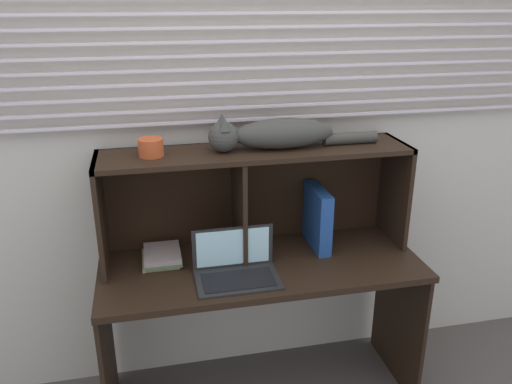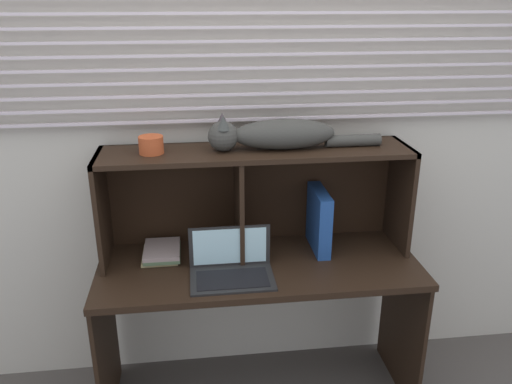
# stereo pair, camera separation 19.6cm
# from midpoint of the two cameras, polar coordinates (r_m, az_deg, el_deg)

# --- Properties ---
(back_panel_with_blinds) EXTENTS (4.40, 0.08, 2.50)m
(back_panel_with_blinds) POSITION_cam_midpoint_polar(r_m,az_deg,el_deg) (2.44, 1.72, 6.73)
(back_panel_with_blinds) COLOR beige
(back_panel_with_blinds) RESTS_ON ground
(desk) EXTENTS (1.43, 0.56, 0.73)m
(desk) POSITION_cam_midpoint_polar(r_m,az_deg,el_deg) (2.42, 2.71, -10.79)
(desk) COLOR black
(desk) RESTS_ON ground
(hutch_shelf_unit) EXTENTS (1.37, 0.31, 0.49)m
(hutch_shelf_unit) POSITION_cam_midpoint_polar(r_m,az_deg,el_deg) (2.34, 2.07, 1.20)
(hutch_shelf_unit) COLOR black
(hutch_shelf_unit) RESTS_ON desk
(cat) EXTENTS (0.76, 0.15, 0.16)m
(cat) POSITION_cam_midpoint_polar(r_m,az_deg,el_deg) (2.26, 4.60, 6.28)
(cat) COLOR #3A3934
(cat) RESTS_ON hutch_shelf_unit
(laptop) EXTENTS (0.35, 0.23, 0.20)m
(laptop) POSITION_cam_midpoint_polar(r_m,az_deg,el_deg) (2.23, -0.18, -8.30)
(laptop) COLOR black
(laptop) RESTS_ON desk
(binder_upright) EXTENTS (0.06, 0.26, 0.29)m
(binder_upright) POSITION_cam_midpoint_polar(r_m,az_deg,el_deg) (2.45, 9.19, -3.07)
(binder_upright) COLOR #1F478F
(binder_upright) RESTS_ON desk
(book_stack) EXTENTS (0.17, 0.22, 0.05)m
(book_stack) POSITION_cam_midpoint_polar(r_m,az_deg,el_deg) (2.41, -7.99, -6.57)
(book_stack) COLOR tan
(book_stack) RESTS_ON desk
(small_basket) EXTENTS (0.10, 0.10, 0.07)m
(small_basket) POSITION_cam_midpoint_polar(r_m,az_deg,el_deg) (2.22, -8.95, 5.09)
(small_basket) COLOR #B74A24
(small_basket) RESTS_ON hutch_shelf_unit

